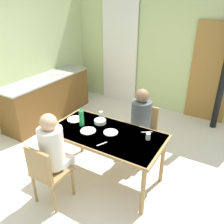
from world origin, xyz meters
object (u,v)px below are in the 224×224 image
object	(u,v)px
dining_table	(106,138)
person_near_diner	(52,146)
kitchen_counter	(48,98)
person_far_diner	(141,117)
chair_far_diner	(143,129)
serving_bowl_center	(100,121)
water_bottle_green_near	(81,118)
chair_near_diner	(47,171)

from	to	relation	value
dining_table	person_near_diner	world-z (taller)	person_near_diner
kitchen_counter	person_near_diner	world-z (taller)	person_near_diner
dining_table	person_far_diner	bearing A→B (deg)	70.42
dining_table	chair_far_diner	world-z (taller)	chair_far_diner
person_near_diner	serving_bowl_center	bearing A→B (deg)	78.93
dining_table	water_bottle_green_near	world-z (taller)	water_bottle_green_near
dining_table	serving_bowl_center	bearing A→B (deg)	139.69
person_far_diner	person_near_diner	bearing A→B (deg)	64.25
chair_near_diner	water_bottle_green_near	bearing A→B (deg)	92.30
water_bottle_green_near	serving_bowl_center	size ratio (longest dim) A/B	1.56
person_far_diner	chair_far_diner	bearing A→B (deg)	-90.00
person_near_diner	chair_near_diner	bearing A→B (deg)	-90.00
person_far_diner	chair_near_diner	bearing A→B (deg)	66.52
chair_near_diner	person_far_diner	size ratio (longest dim) A/B	1.13
kitchen_counter	chair_near_diner	size ratio (longest dim) A/B	2.41
dining_table	serving_bowl_center	world-z (taller)	serving_bowl_center
kitchen_counter	person_far_diner	world-z (taller)	person_far_diner
chair_far_diner	chair_near_diner	bearing A→B (deg)	68.44
water_bottle_green_near	person_far_diner	bearing A→B (deg)	44.61
dining_table	serving_bowl_center	size ratio (longest dim) A/B	9.11
chair_near_diner	kitchen_counter	bearing A→B (deg)	134.48
kitchen_counter	person_far_diner	size ratio (longest dim) A/B	2.72
serving_bowl_center	chair_far_diner	bearing A→B (deg)	52.34
dining_table	chair_far_diner	xyz separation A→B (m)	(0.22, 0.75, -0.19)
water_bottle_green_near	chair_near_diner	bearing A→B (deg)	-87.70
serving_bowl_center	dining_table	bearing A→B (deg)	-40.31
dining_table	person_near_diner	xyz separation A→B (m)	(-0.38, -0.62, 0.10)
dining_table	person_near_diner	distance (m)	0.73
chair_far_diner	serving_bowl_center	world-z (taller)	chair_far_diner
dining_table	water_bottle_green_near	size ratio (longest dim) A/B	5.83
kitchen_counter	chair_far_diner	world-z (taller)	kitchen_counter
kitchen_counter	water_bottle_green_near	bearing A→B (deg)	-30.60
water_bottle_green_near	dining_table	bearing A→B (deg)	-0.02
dining_table	person_near_diner	bearing A→B (deg)	-121.34
person_near_diner	kitchen_counter	bearing A→B (deg)	136.79
person_near_diner	serving_bowl_center	xyz separation A→B (m)	(0.16, 0.80, 0.00)
chair_far_diner	water_bottle_green_near	bearing A→B (deg)	50.29
person_far_diner	dining_table	bearing A→B (deg)	70.42
serving_bowl_center	chair_near_diner	bearing A→B (deg)	-99.49
dining_table	person_far_diner	world-z (taller)	person_far_diner
chair_far_diner	serving_bowl_center	distance (m)	0.77
dining_table	chair_near_diner	world-z (taller)	chair_near_diner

